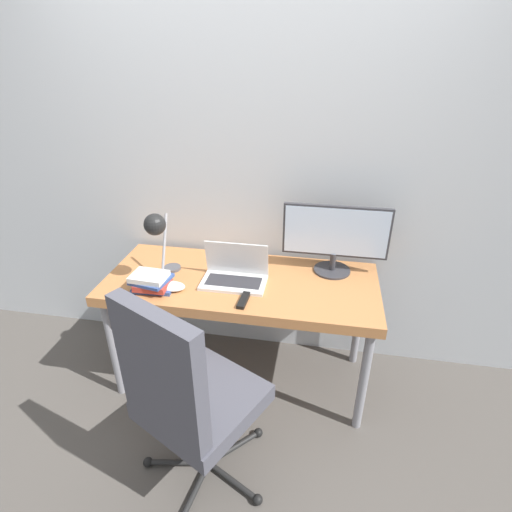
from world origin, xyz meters
TOP-DOWN VIEW (x-y plane):
  - ground_plane at (0.00, 0.00)m, footprint 12.00×12.00m
  - wall_back at (0.00, 0.73)m, footprint 8.00×0.05m
  - desk at (0.00, 0.33)m, footprint 1.58×0.67m
  - laptop at (-0.03, 0.30)m, footprint 0.37×0.21m
  - monitor at (0.52, 0.53)m, footprint 0.61×0.22m
  - desk_lamp at (-0.43, 0.23)m, footprint 0.12×0.27m
  - office_chair at (-0.08, -0.42)m, footprint 0.66×0.67m
  - book_stack at (-0.46, 0.14)m, footprint 0.23×0.21m
  - tv_remote at (0.06, 0.11)m, footprint 0.05×0.15m
  - game_controller at (-0.36, 0.16)m, footprint 0.16×0.10m

SIDE VIEW (x-z plane):
  - ground_plane at x=0.00m, z-range 0.00..0.00m
  - office_chair at x=-0.08m, z-range 0.05..1.16m
  - desk at x=0.00m, z-range 0.31..1.05m
  - tv_remote at x=0.06m, z-range 0.75..0.77m
  - game_controller at x=-0.36m, z-range 0.75..0.79m
  - laptop at x=-0.03m, z-range 0.68..0.91m
  - book_stack at x=-0.46m, z-range 0.75..0.85m
  - monitor at x=0.52m, z-range 0.77..1.18m
  - desk_lamp at x=-0.43m, z-range 0.86..1.28m
  - wall_back at x=0.00m, z-range 0.00..2.60m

